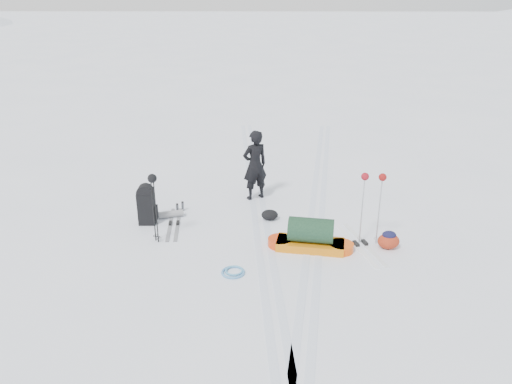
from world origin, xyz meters
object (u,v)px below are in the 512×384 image
pulk_sled (311,237)px  expedition_rucksack (150,205)px  ski_poles_black (153,187)px  skier (255,165)px

pulk_sled → expedition_rucksack: (-3.47, 1.14, 0.18)m
pulk_sled → ski_poles_black: (-3.16, 0.26, 0.97)m
skier → expedition_rucksack: skier is taller
skier → pulk_sled: (1.16, -2.57, -0.62)m
skier → expedition_rucksack: size_ratio=1.85×
pulk_sled → expedition_rucksack: expedition_rucksack is taller
pulk_sled → ski_poles_black: 3.31m
expedition_rucksack → ski_poles_black: ski_poles_black is taller
skier → ski_poles_black: 3.07m
expedition_rucksack → ski_poles_black: 1.23m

